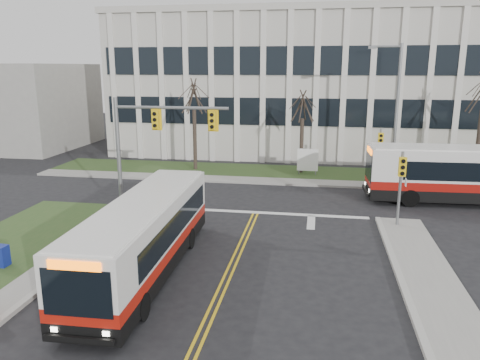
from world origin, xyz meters
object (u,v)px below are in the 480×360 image
(streetlight, at_px, (394,107))
(directory_sign, at_px, (308,160))
(bus_cross, at_px, (476,176))
(newspaper_box_blue, at_px, (1,257))
(bus_main, at_px, (145,238))

(streetlight, distance_m, directory_sign, 6.96)
(bus_cross, bearing_deg, streetlight, -136.86)
(bus_cross, bearing_deg, newspaper_box_blue, -61.18)
(directory_sign, distance_m, bus_main, 18.45)
(directory_sign, height_order, bus_cross, bus_cross)
(newspaper_box_blue, bearing_deg, bus_cross, 34.53)
(directory_sign, relative_size, bus_cross, 0.17)
(streetlight, height_order, bus_main, streetlight)
(bus_cross, relative_size, newspaper_box_blue, 12.70)
(streetlight, distance_m, newspaper_box_blue, 24.35)
(directory_sign, relative_size, newspaper_box_blue, 2.11)
(bus_cross, bearing_deg, bus_main, -54.07)
(bus_main, distance_m, bus_cross, 19.59)
(bus_main, height_order, newspaper_box_blue, bus_main)
(streetlight, xyz_separation_m, bus_main, (-11.20, -16.25, -3.77))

